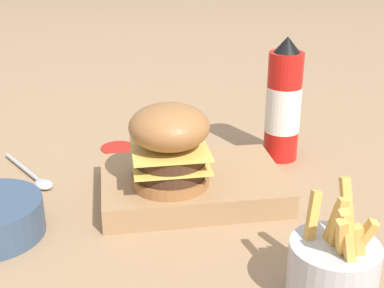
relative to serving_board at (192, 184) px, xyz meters
name	(u,v)px	position (x,y,z in m)	size (l,w,h in m)	color
ground_plane	(171,184)	(0.03, -0.04, -0.02)	(6.00, 6.00, 0.00)	#9E7A56
serving_board	(192,184)	(0.00, 0.00, 0.00)	(0.28, 0.19, 0.04)	#A37A51
burger	(170,145)	(0.04, 0.03, 0.08)	(0.12, 0.12, 0.12)	#9E6638
ketchup_bottle	(283,104)	(-0.18, -0.12, 0.08)	(0.06, 0.06, 0.22)	red
fries_basket	(333,269)	(-0.12, 0.27, 0.02)	(0.10, 0.10, 0.14)	#B7B7BC
spoon	(36,178)	(0.25, -0.09, -0.01)	(0.10, 0.16, 0.01)	#B2B2B7
ketchup_puddle	(118,147)	(0.11, -0.21, -0.02)	(0.07, 0.07, 0.00)	#B21E14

